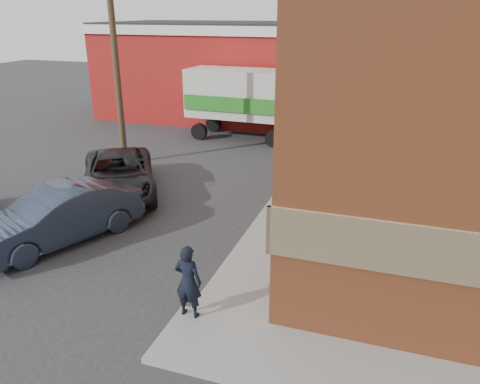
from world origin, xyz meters
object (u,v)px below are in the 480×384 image
Objects in this scene: sedan at (58,216)px; box_truck at (255,100)px; warehouse at (239,70)px; man at (188,281)px; utility_pole at (115,50)px; suv_a at (118,175)px.

box_truck is at bearing 104.56° from sedan.
warehouse is 18.23m from sedan.
utility_pole is at bearing -49.93° from man.
man is 0.23× the size of box_truck.
warehouse is at bearing 115.59° from sedan.
man is at bearing -74.02° from warehouse.
warehouse is 6.08m from box_truck.
warehouse is 9.87× the size of man.
utility_pole is 5.45× the size of man.
utility_pole is 5.50m from suv_a.
man reaches higher than sedan.
box_truck reaches higher than suv_a.
box_truck is at bearing -76.37° from man.
suv_a is at bearing 119.68° from sedan.
box_truck is (2.36, 8.91, 1.28)m from suv_a.
sedan is at bearing -72.36° from utility_pole.
box_truck reaches higher than man.
utility_pole reaches higher than sedan.
box_truck is (2.69, -5.39, -0.79)m from warehouse.
box_truck is at bearing 43.08° from suv_a.
box_truck is (-3.11, 14.86, 1.08)m from man.
utility_pole is 1.68× the size of suv_a.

